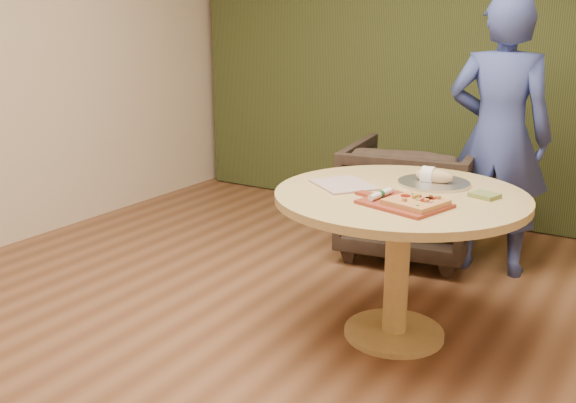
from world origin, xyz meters
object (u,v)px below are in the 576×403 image
(person_standing, at_px, (498,138))
(flatbread_pizza, at_px, (416,202))
(cutlery_roll, at_px, (381,194))
(armchair, at_px, (412,193))
(pedestal_table, at_px, (399,221))
(bread_roll, at_px, (432,176))
(serving_tray, at_px, (434,183))
(pizza_paddle, at_px, (403,203))

(person_standing, bearing_deg, flatbread_pizza, 84.00)
(cutlery_roll, distance_m, person_standing, 1.36)
(cutlery_roll, distance_m, armchair, 1.44)
(pedestal_table, height_order, person_standing, person_standing)
(cutlery_roll, xyz_separation_m, bread_roll, (0.09, 0.41, 0.01))
(armchair, xyz_separation_m, person_standing, (0.54, -0.01, 0.43))
(flatbread_pizza, distance_m, serving_tray, 0.44)
(serving_tray, height_order, bread_roll, bread_roll)
(cutlery_roll, height_order, bread_roll, bread_roll)
(serving_tray, bearing_deg, armchair, 116.56)
(pedestal_table, height_order, pizza_paddle, pizza_paddle)
(cutlery_roll, height_order, armchair, armchair)
(pizza_paddle, xyz_separation_m, person_standing, (0.06, 1.36, 0.10))
(flatbread_pizza, bearing_deg, serving_tray, 99.78)
(bread_roll, height_order, armchair, armchair)
(pizza_paddle, xyz_separation_m, bread_roll, (-0.02, 0.43, 0.04))
(pedestal_table, xyz_separation_m, pizza_paddle, (0.09, -0.20, 0.15))
(pedestal_table, bearing_deg, pizza_paddle, -65.64)
(serving_tray, xyz_separation_m, bread_roll, (-0.01, -0.00, 0.04))
(cutlery_roll, relative_size, bread_roll, 1.03)
(pedestal_table, relative_size, pizza_paddle, 2.54)
(bread_roll, bearing_deg, serving_tray, 0.00)
(pedestal_table, bearing_deg, person_standing, 82.66)
(cutlery_roll, distance_m, serving_tray, 0.43)
(cutlery_roll, distance_m, bread_roll, 0.43)
(pedestal_table, xyz_separation_m, flatbread_pizza, (0.16, -0.21, 0.17))
(pizza_paddle, xyz_separation_m, serving_tray, (-0.01, 0.43, -0.00))
(flatbread_pizza, xyz_separation_m, armchair, (-0.54, 1.37, -0.35))
(cutlery_roll, height_order, serving_tray, cutlery_roll)
(pedestal_table, height_order, serving_tray, serving_tray)
(pedestal_table, distance_m, serving_tray, 0.29)
(armchair, bearing_deg, flatbread_pizza, 102.80)
(pizza_paddle, bearing_deg, pedestal_table, 129.73)
(flatbread_pizza, bearing_deg, pedestal_table, 126.94)
(serving_tray, bearing_deg, bread_roll, -180.00)
(serving_tray, relative_size, armchair, 0.42)
(pizza_paddle, relative_size, bread_roll, 2.45)
(pizza_paddle, distance_m, serving_tray, 0.43)
(pizza_paddle, distance_m, cutlery_roll, 0.12)
(pizza_paddle, height_order, bread_roll, bread_roll)
(armchair, bearing_deg, pizza_paddle, 100.50)
(pedestal_table, bearing_deg, cutlery_roll, -97.49)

